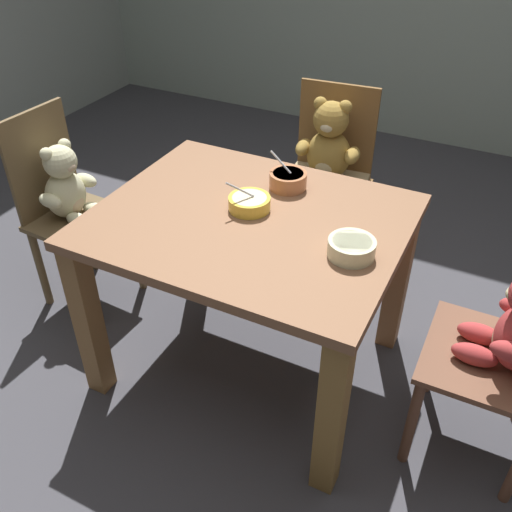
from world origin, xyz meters
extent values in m
cube|color=#414046|center=(0.00, 0.00, -0.02)|extent=(5.20, 5.20, 0.04)
cube|color=brown|center=(0.00, 0.00, 0.70)|extent=(1.06, 0.87, 0.04)
cube|color=olive|center=(-0.47, -0.38, 0.34)|extent=(0.08, 0.08, 0.68)
cube|color=olive|center=(0.47, -0.38, 0.34)|extent=(0.08, 0.08, 0.68)
cube|color=olive|center=(-0.47, 0.38, 0.34)|extent=(0.08, 0.08, 0.68)
cube|color=#905E38|center=(0.47, 0.38, 0.34)|extent=(0.08, 0.08, 0.68)
cube|color=brown|center=(-0.01, 0.77, 0.42)|extent=(0.44, 0.44, 0.02)
cube|color=brown|center=(-0.03, 0.96, 0.66)|extent=(0.37, 0.05, 0.45)
cylinder|color=brown|center=(-0.17, 0.58, 0.20)|extent=(0.04, 0.04, 0.41)
cylinder|color=brown|center=(0.18, 0.61, 0.20)|extent=(0.04, 0.04, 0.41)
cylinder|color=brown|center=(-0.20, 0.92, 0.20)|extent=(0.04, 0.04, 0.41)
cylinder|color=brown|center=(0.15, 0.95, 0.20)|extent=(0.04, 0.04, 0.41)
cube|color=tan|center=(-0.01, 0.77, 0.45)|extent=(0.40, 0.40, 0.04)
ellipsoid|color=olive|center=(-0.02, 0.84, 0.58)|extent=(0.22, 0.19, 0.24)
ellipsoid|color=beige|center=(-0.01, 0.78, 0.57)|extent=(0.12, 0.07, 0.14)
sphere|color=olive|center=(-0.01, 0.83, 0.76)|extent=(0.16, 0.16, 0.16)
ellipsoid|color=beige|center=(-0.01, 0.77, 0.75)|extent=(0.07, 0.06, 0.05)
sphere|color=olive|center=(-0.07, 0.83, 0.82)|extent=(0.06, 0.06, 0.06)
sphere|color=olive|center=(0.04, 0.84, 0.82)|extent=(0.06, 0.06, 0.06)
ellipsoid|color=olive|center=(-0.13, 0.80, 0.61)|extent=(0.08, 0.14, 0.07)
ellipsoid|color=olive|center=(0.10, 0.82, 0.61)|extent=(0.08, 0.14, 0.07)
ellipsoid|color=olive|center=(-0.06, 0.71, 0.50)|extent=(0.08, 0.16, 0.07)
ellipsoid|color=olive|center=(0.05, 0.72, 0.50)|extent=(0.08, 0.16, 0.07)
cube|color=brown|center=(0.86, 0.01, 0.42)|extent=(0.40, 0.41, 0.02)
cylinder|color=brown|center=(0.69, 0.18, 0.20)|extent=(0.04, 0.04, 0.41)
cylinder|color=brown|center=(0.69, -0.17, 0.20)|extent=(0.04, 0.04, 0.41)
ellipsoid|color=beige|center=(0.88, 0.01, 0.53)|extent=(0.06, 0.11, 0.13)
ellipsoid|color=#AF3837|center=(0.91, -0.10, 0.57)|extent=(0.13, 0.06, 0.06)
ellipsoid|color=#AF3837|center=(0.82, 0.06, 0.46)|extent=(0.14, 0.07, 0.07)
ellipsoid|color=#AF3837|center=(0.82, -0.05, 0.46)|extent=(0.14, 0.07, 0.07)
cube|color=brown|center=(-0.86, 0.06, 0.42)|extent=(0.39, 0.39, 0.02)
cube|color=brown|center=(-1.04, 0.07, 0.66)|extent=(0.04, 0.34, 0.46)
cylinder|color=brown|center=(-0.71, -0.11, 0.20)|extent=(0.04, 0.04, 0.41)
cylinder|color=brown|center=(-0.70, 0.20, 0.20)|extent=(0.04, 0.04, 0.41)
cylinder|color=brown|center=(-1.03, -0.09, 0.20)|extent=(0.04, 0.04, 0.41)
cylinder|color=brown|center=(-1.01, 0.22, 0.20)|extent=(0.04, 0.04, 0.41)
ellipsoid|color=beige|center=(-0.93, 0.06, 0.54)|extent=(0.17, 0.19, 0.21)
ellipsoid|color=beige|center=(-0.88, 0.06, 0.53)|extent=(0.06, 0.10, 0.13)
sphere|color=beige|center=(-0.92, 0.06, 0.69)|extent=(0.14, 0.14, 0.14)
ellipsoid|color=beige|center=(-0.87, 0.06, 0.68)|extent=(0.05, 0.06, 0.04)
sphere|color=beige|center=(-0.93, 0.01, 0.75)|extent=(0.05, 0.05, 0.05)
sphere|color=beige|center=(-0.92, 0.11, 0.75)|extent=(0.05, 0.05, 0.05)
ellipsoid|color=beige|center=(-0.91, -0.04, 0.56)|extent=(0.12, 0.07, 0.06)
ellipsoid|color=beige|center=(-0.90, 0.16, 0.56)|extent=(0.12, 0.07, 0.06)
ellipsoid|color=beige|center=(-0.82, 0.01, 0.46)|extent=(0.14, 0.07, 0.06)
ellipsoid|color=beige|center=(-0.81, 0.11, 0.46)|extent=(0.14, 0.07, 0.06)
cylinder|color=yellow|center=(-0.02, 0.05, 0.74)|extent=(0.15, 0.15, 0.05)
cylinder|color=yellow|center=(-0.02, 0.05, 0.72)|extent=(0.08, 0.08, 0.01)
cylinder|color=beige|center=(-0.02, 0.05, 0.76)|extent=(0.12, 0.12, 0.01)
cylinder|color=#BCBCC1|center=(-0.05, 0.02, 0.80)|extent=(0.08, 0.08, 0.07)
ellipsoid|color=#BCBCC1|center=(-0.02, 0.05, 0.76)|extent=(0.04, 0.04, 0.01)
cylinder|color=#B57149|center=(0.03, 0.25, 0.75)|extent=(0.14, 0.14, 0.06)
cylinder|color=#B57149|center=(0.03, 0.25, 0.72)|extent=(0.08, 0.08, 0.01)
cylinder|color=beige|center=(0.03, 0.25, 0.78)|extent=(0.11, 0.11, 0.01)
cylinder|color=#BCBCC1|center=(0.00, 0.25, 0.81)|extent=(0.10, 0.03, 0.07)
ellipsoid|color=#BCBCC1|center=(0.04, 0.25, 0.77)|extent=(0.04, 0.03, 0.01)
cylinder|color=beige|center=(0.39, -0.06, 0.75)|extent=(0.15, 0.15, 0.06)
cylinder|color=beige|center=(0.39, -0.06, 0.72)|extent=(0.08, 0.08, 0.01)
cylinder|color=#C2B48E|center=(0.39, -0.06, 0.77)|extent=(0.12, 0.12, 0.01)
camera|label=1|loc=(0.77, -1.47, 1.77)|focal=39.75mm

